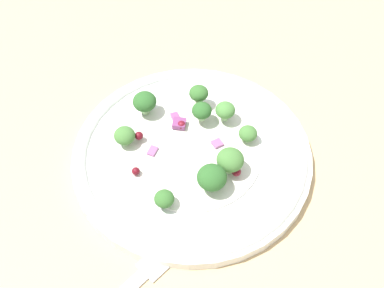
{
  "coord_description": "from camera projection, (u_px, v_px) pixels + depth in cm",
  "views": [
    {
      "loc": [
        -10.0,
        29.13,
        44.06
      ],
      "look_at": [
        -2.85,
        -2.08,
        2.7
      ],
      "focal_mm": 47.28,
      "sensor_mm": 36.0,
      "label": 1
    }
  ],
  "objects": [
    {
      "name": "ground_plane",
      "position": [
        162.0,
        175.0,
        0.54
      ],
      "size": [
        180.0,
        180.0,
        2.0
      ],
      "primitive_type": "cube",
      "color": "tan"
    },
    {
      "name": "plate",
      "position": [
        192.0,
        155.0,
        0.54
      ],
      "size": [
        25.4,
        25.4,
        1.7
      ],
      "color": "white",
      "rests_on": "ground_plane"
    },
    {
      "name": "dressing_pool",
      "position": [
        192.0,
        152.0,
        0.53
      ],
      "size": [
        14.73,
        14.73,
        0.2
      ],
      "primitive_type": "cylinder",
      "color": "white",
      "rests_on": "plate"
    },
    {
      "name": "broccoli_floret_0",
      "position": [
        225.0,
        110.0,
        0.55
      ],
      "size": [
        2.16,
        2.16,
        2.19
      ],
      "color": "#8EB77A",
      "rests_on": "plate"
    },
    {
      "name": "broccoli_floret_1",
      "position": [
        199.0,
        94.0,
        0.56
      ],
      "size": [
        2.14,
        2.14,
        2.17
      ],
      "color": "#8EB77A",
      "rests_on": "plate"
    },
    {
      "name": "broccoli_floret_2",
      "position": [
        125.0,
        136.0,
        0.53
      ],
      "size": [
        2.25,
        2.25,
        2.28
      ],
      "color": "#9EC684",
      "rests_on": "plate"
    },
    {
      "name": "broccoli_floret_3",
      "position": [
        202.0,
        111.0,
        0.54
      ],
      "size": [
        2.16,
        2.16,
        2.18
      ],
      "color": "#8EB77A",
      "rests_on": "plate"
    },
    {
      "name": "broccoli_floret_4",
      "position": [
        145.0,
        102.0,
        0.55
      ],
      "size": [
        2.62,
        2.62,
        2.65
      ],
      "color": "#8EB77A",
      "rests_on": "plate"
    },
    {
      "name": "broccoli_floret_5",
      "position": [
        248.0,
        134.0,
        0.53
      ],
      "size": [
        1.98,
        1.98,
        2.0
      ],
      "color": "#ADD18E",
      "rests_on": "plate"
    },
    {
      "name": "broccoli_floret_6",
      "position": [
        230.0,
        160.0,
        0.5
      ],
      "size": [
        2.78,
        2.78,
        2.82
      ],
      "color": "#ADD18E",
      "rests_on": "plate"
    },
    {
      "name": "broccoli_floret_7",
      "position": [
        164.0,
        199.0,
        0.49
      ],
      "size": [
        1.96,
        1.96,
        1.99
      ],
      "color": "#8EB77A",
      "rests_on": "plate"
    },
    {
      "name": "broccoli_floret_8",
      "position": [
        212.0,
        178.0,
        0.49
      ],
      "size": [
        2.96,
        2.96,
        3.0
      ],
      "color": "#8EB77A",
      "rests_on": "plate"
    },
    {
      "name": "cranberry_0",
      "position": [
        181.0,
        125.0,
        0.55
      ],
      "size": [
        0.97,
        0.97,
        0.97
      ],
      "primitive_type": "sphere",
      "color": "maroon",
      "rests_on": "plate"
    },
    {
      "name": "cranberry_1",
      "position": [
        199.0,
        109.0,
        0.57
      ],
      "size": [
        0.9,
        0.9,
        0.9
      ],
      "primitive_type": "sphere",
      "color": "#4C0A14",
      "rests_on": "plate"
    },
    {
      "name": "cranberry_2",
      "position": [
        139.0,
        136.0,
        0.54
      ],
      "size": [
        0.91,
        0.91,
        0.91
      ],
      "primitive_type": "sphere",
      "color": "maroon",
      "rests_on": "plate"
    },
    {
      "name": "cranberry_3",
      "position": [
        237.0,
        169.0,
        0.51
      ],
      "size": [
        0.96,
        0.96,
        0.96
      ],
      "primitive_type": "sphere",
      "color": "maroon",
      "rests_on": "plate"
    },
    {
      "name": "cranberry_4",
      "position": [
        136.0,
        171.0,
        0.51
      ],
      "size": [
        0.84,
        0.84,
        0.84
      ],
      "primitive_type": "sphere",
      "color": "maroon",
      "rests_on": "plate"
    },
    {
      "name": "onion_bit_0",
      "position": [
        179.0,
        123.0,
        0.55
      ],
      "size": [
        1.45,
        1.41,
        0.6
      ],
      "primitive_type": "cube",
      "rotation": [
        0.0,
        0.0,
        0.06
      ],
      "color": "#843D75",
      "rests_on": "plate"
    },
    {
      "name": "onion_bit_1",
      "position": [
        217.0,
        144.0,
        0.54
      ],
      "size": [
        1.44,
        1.44,
        0.53
      ],
      "primitive_type": "cube",
      "rotation": [
        0.0,
        0.0,
        0.72
      ],
      "color": "#A35B93",
      "rests_on": "plate"
    },
    {
      "name": "onion_bit_2",
      "position": [
        153.0,
        151.0,
        0.53
      ],
      "size": [
        1.02,
        1.34,
        0.47
      ],
      "primitive_type": "cube",
      "rotation": [
        0.0,
        0.0,
        1.41
      ],
      "color": "#A35B93",
      "rests_on": "plate"
    },
    {
      "name": "onion_bit_3",
      "position": [
        175.0,
        117.0,
        0.56
      ],
      "size": [
        1.32,
        1.39,
        0.46
      ],
      "primitive_type": "cube",
      "rotation": [
        0.0,
        0.0,
        2.17
      ],
      "color": "#934C84",
      "rests_on": "plate"
    }
  ]
}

